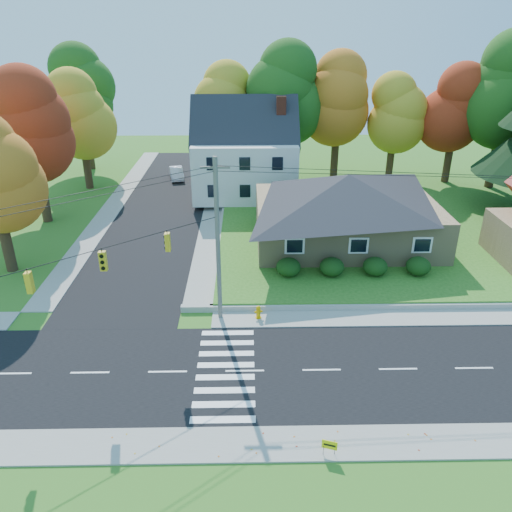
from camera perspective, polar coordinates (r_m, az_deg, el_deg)
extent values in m
plane|color=#3D7923|center=(26.55, -1.29, -13.01)|extent=(120.00, 120.00, 0.00)
cube|color=black|center=(26.55, -1.29, -13.00)|extent=(90.00, 8.00, 0.02)
cube|color=black|center=(50.34, -10.43, 5.70)|extent=(8.00, 44.00, 0.02)
cube|color=#9C9A90|center=(30.62, -1.27, -7.17)|extent=(90.00, 2.00, 0.08)
cube|color=#9C9A90|center=(22.80, -1.31, -20.72)|extent=(90.00, 2.00, 0.08)
cube|color=#3D7923|center=(46.68, 14.96, 4.01)|extent=(30.00, 30.00, 0.50)
cube|color=tan|center=(40.32, 10.19, 3.95)|extent=(14.00, 10.00, 3.20)
pyramid|color=#26262B|center=(39.45, 10.49, 7.60)|extent=(14.60, 10.60, 2.20)
cube|color=silver|center=(50.61, -1.27, 10.12)|extent=(10.00, 8.00, 5.60)
pyramid|color=#26262B|center=(49.73, -1.32, 14.57)|extent=(10.40, 8.40, 2.40)
cube|color=brown|center=(50.24, 2.80, 12.33)|extent=(0.90, 0.90, 9.60)
ellipsoid|color=#163A10|center=(34.39, 3.73, -1.28)|extent=(1.70, 1.70, 1.27)
ellipsoid|color=#163A10|center=(34.76, 8.66, -1.22)|extent=(1.70, 1.70, 1.27)
ellipsoid|color=#163A10|center=(35.38, 13.46, -1.16)|extent=(1.70, 1.70, 1.27)
ellipsoid|color=#163A10|center=(36.25, 18.06, -1.10)|extent=(1.70, 1.70, 1.27)
cylinder|color=#666059|center=(28.52, -4.38, 1.49)|extent=(0.26, 0.26, 10.00)
cube|color=#666059|center=(27.06, -4.69, 10.06)|extent=(1.60, 0.12, 0.12)
cube|color=gold|center=(24.30, -24.48, -2.78)|extent=(0.26, 0.34, 1.00)
cube|color=gold|center=(25.20, -17.08, -0.55)|extent=(0.34, 0.26, 1.00)
cube|color=gold|center=(26.59, -10.06, 1.58)|extent=(0.26, 0.34, 1.00)
cylinder|color=black|center=(24.48, -20.52, -0.16)|extent=(13.02, 10.43, 0.04)
cylinder|color=#3F2A19|center=(56.49, -3.33, 11.57)|extent=(0.80, 0.80, 5.40)
sphere|color=gold|center=(55.71, -3.44, 15.47)|extent=(6.72, 6.72, 6.72)
sphere|color=gold|center=(55.46, -3.48, 17.18)|extent=(5.91, 5.91, 5.91)
sphere|color=gold|center=(55.25, -3.53, 18.91)|extent=(5.11, 5.11, 5.11)
cylinder|color=#3F2A19|center=(55.51, 2.95, 11.81)|extent=(0.86, 0.86, 6.30)
sphere|color=#245818|center=(54.64, 3.06, 16.46)|extent=(7.84, 7.84, 7.84)
sphere|color=#245818|center=(54.38, 3.11, 18.50)|extent=(6.90, 6.90, 6.90)
sphere|color=#245818|center=(54.19, 3.16, 20.56)|extent=(5.96, 5.96, 5.96)
cylinder|color=#3F2A19|center=(57.25, 9.01, 11.72)|extent=(0.83, 0.83, 5.85)
sphere|color=orange|center=(56.44, 9.31, 15.89)|extent=(7.28, 7.28, 7.28)
sphere|color=orange|center=(56.19, 9.44, 17.72)|extent=(6.41, 6.41, 6.41)
sphere|color=orange|center=(55.99, 9.58, 19.57)|extent=(5.53, 5.53, 5.53)
cylinder|color=#3F2A19|center=(57.74, 15.13, 10.83)|extent=(0.77, 0.77, 4.95)
sphere|color=gold|center=(57.02, 15.54, 14.30)|extent=(6.16, 6.16, 6.16)
sphere|color=gold|center=(56.77, 15.72, 15.82)|extent=(5.42, 5.42, 5.42)
sphere|color=gold|center=(56.56, 15.91, 17.35)|extent=(4.68, 4.68, 4.68)
cylinder|color=#3F2A19|center=(58.71, 21.14, 10.47)|extent=(0.80, 0.80, 5.40)
sphere|color=#9E2B13|center=(57.96, 21.74, 14.19)|extent=(6.72, 6.72, 6.72)
sphere|color=#9E2B13|center=(57.71, 22.02, 15.81)|extent=(5.91, 5.91, 5.91)
sphere|color=#9E2B13|center=(57.51, 22.30, 17.45)|extent=(5.11, 5.11, 5.11)
cylinder|color=#3F2A19|center=(58.42, 25.62, 10.32)|extent=(0.89, 0.89, 6.75)
sphere|color=#245818|center=(57.57, 26.54, 14.98)|extent=(8.40, 8.40, 8.40)
sphere|color=#245818|center=(57.33, 26.96, 17.02)|extent=(7.39, 7.39, 7.39)
cylinder|color=#3F2A19|center=(39.63, -26.71, 1.76)|extent=(0.77, 0.77, 4.95)
cylinder|color=#3F2A19|center=(48.49, -23.23, 6.94)|extent=(0.83, 0.83, 5.85)
sphere|color=#9E2B13|center=(47.49, -24.11, 11.77)|extent=(7.28, 7.28, 7.28)
sphere|color=#9E2B13|center=(47.17, -24.50, 13.90)|extent=(6.41, 6.41, 6.41)
sphere|color=#9E2B13|center=(46.92, -24.91, 16.06)|extent=(5.53, 5.53, 5.53)
cylinder|color=#3F2A19|center=(57.27, -18.80, 9.97)|extent=(0.80, 0.80, 5.40)
sphere|color=gold|center=(56.47, -19.36, 13.77)|extent=(6.72, 6.72, 6.72)
sphere|color=gold|center=(56.20, -19.61, 15.44)|extent=(5.91, 5.91, 5.91)
sphere|color=gold|center=(55.98, -19.86, 17.12)|extent=(5.11, 5.11, 5.11)
cylinder|color=#3F2A19|center=(65.20, -18.59, 12.13)|extent=(0.86, 0.86, 6.30)
sphere|color=#245818|center=(64.43, -19.16, 16.05)|extent=(7.84, 7.84, 7.84)
sphere|color=#245818|center=(64.19, -19.42, 17.77)|extent=(6.90, 6.90, 6.90)
sphere|color=#245818|center=(64.02, -19.68, 19.50)|extent=(5.96, 5.96, 5.96)
imported|color=silver|center=(58.85, -9.07, 9.33)|extent=(2.27, 4.27, 1.34)
cylinder|color=#D89701|center=(30.66, 0.27, -7.08)|extent=(0.39, 0.39, 0.11)
cylinder|color=#D89701|center=(30.49, 0.27, -6.56)|extent=(0.26, 0.26, 0.60)
sphere|color=#D89701|center=(30.30, 0.27, -5.97)|extent=(0.29, 0.29, 0.29)
cylinder|color=#D89701|center=(30.43, 0.27, -6.38)|extent=(0.51, 0.23, 0.13)
cylinder|color=black|center=(22.40, 7.70, -21.21)|extent=(0.02, 0.02, 0.54)
cylinder|color=black|center=(22.47, 8.99, -21.12)|extent=(0.02, 0.02, 0.54)
cube|color=#FFE408|center=(22.20, 8.40, -20.58)|extent=(0.63, 0.23, 0.43)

